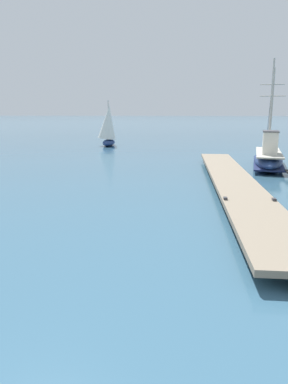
{
  "coord_description": "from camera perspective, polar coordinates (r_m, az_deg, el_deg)",
  "views": [
    {
      "loc": [
        2.94,
        -0.4,
        3.42
      ],
      "look_at": [
        2.26,
        8.53,
        1.4
      ],
      "focal_mm": 34.37,
      "sensor_mm": 36.0,
      "label": 1
    }
  ],
  "objects": [
    {
      "name": "floating_dock",
      "position": [
        16.43,
        13.77,
        1.61
      ],
      "size": [
        2.22,
        19.05,
        0.53
      ],
      "color": "gray",
      "rests_on": "ground"
    },
    {
      "name": "fishing_boat_2",
      "position": [
        23.26,
        18.74,
        5.19
      ],
      "size": [
        2.92,
        7.89,
        6.48
      ],
      "color": "navy",
      "rests_on": "ground"
    },
    {
      "name": "distant_sailboat",
      "position": [
        35.56,
        -5.58,
        10.11
      ],
      "size": [
        2.03,
        3.36,
        4.24
      ],
      "color": "navy",
      "rests_on": "ground"
    }
  ]
}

